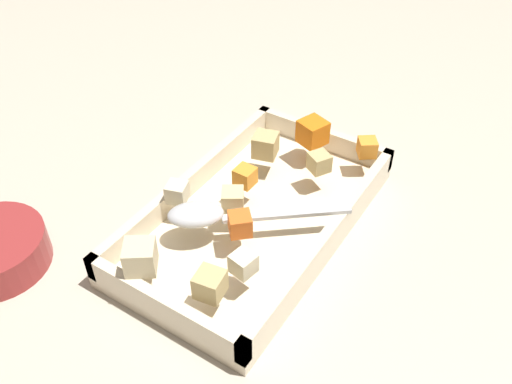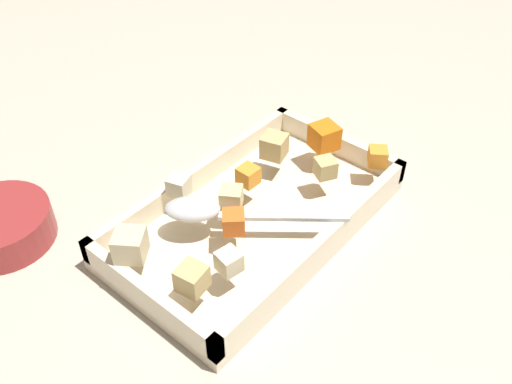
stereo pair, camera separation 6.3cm
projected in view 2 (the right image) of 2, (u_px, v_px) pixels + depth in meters
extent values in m
plane|color=#BCB29E|center=(258.00, 231.00, 0.66)|extent=(4.00, 4.00, 0.00)
cube|color=beige|center=(256.00, 222.00, 0.66)|extent=(0.35, 0.20, 0.01)
cube|color=beige|center=(199.00, 175.00, 0.69)|extent=(0.35, 0.01, 0.03)
cube|color=beige|center=(322.00, 245.00, 0.60)|extent=(0.35, 0.01, 0.03)
cube|color=beige|center=(336.00, 143.00, 0.75)|extent=(0.01, 0.20, 0.03)
cube|color=beige|center=(147.00, 295.00, 0.55)|extent=(0.01, 0.20, 0.03)
cube|color=orange|center=(234.00, 222.00, 0.59)|extent=(0.03, 0.03, 0.02)
cube|color=orange|center=(378.00, 157.00, 0.68)|extent=(0.03, 0.03, 0.02)
cube|color=orange|center=(324.00, 137.00, 0.70)|extent=(0.04, 0.04, 0.03)
cube|color=orange|center=(248.00, 176.00, 0.65)|extent=(0.02, 0.02, 0.02)
cube|color=beige|center=(229.00, 262.00, 0.55)|extent=(0.03, 0.03, 0.02)
cube|color=beige|center=(179.00, 185.00, 0.64)|extent=(0.03, 0.03, 0.02)
cube|color=tan|center=(325.00, 168.00, 0.66)|extent=(0.03, 0.03, 0.02)
cube|color=#E0CC89|center=(231.00, 197.00, 0.62)|extent=(0.03, 0.03, 0.02)
cube|color=tan|center=(192.00, 279.00, 0.53)|extent=(0.03, 0.03, 0.03)
cube|color=beige|center=(130.00, 245.00, 0.56)|extent=(0.04, 0.04, 0.03)
cube|color=tan|center=(274.00, 146.00, 0.69)|extent=(0.04, 0.04, 0.03)
ellipsoid|color=silver|center=(192.00, 209.00, 0.61)|extent=(0.07, 0.07, 0.02)
cube|color=silver|center=(286.00, 215.00, 0.61)|extent=(0.10, 0.12, 0.01)
cylinder|color=maroon|center=(1.00, 226.00, 0.64)|extent=(0.12, 0.12, 0.04)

